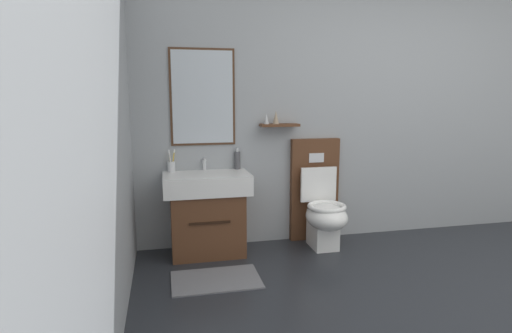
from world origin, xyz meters
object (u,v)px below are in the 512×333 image
(vanity_sink_left, at_px, (207,211))
(soap_dispenser, at_px, (237,160))
(toothbrush_cup, at_px, (171,166))
(toilet, at_px, (320,206))

(vanity_sink_left, bearing_deg, soap_dispenser, 28.19)
(soap_dispenser, bearing_deg, toothbrush_cup, -179.02)
(soap_dispenser, bearing_deg, vanity_sink_left, -151.81)
(toilet, distance_m, toothbrush_cup, 1.44)
(toothbrush_cup, distance_m, soap_dispenser, 0.60)
(toilet, bearing_deg, soap_dispenser, 167.39)
(vanity_sink_left, height_order, soap_dispenser, soap_dispenser)
(toothbrush_cup, height_order, soap_dispenser, toothbrush_cup)
(vanity_sink_left, distance_m, toilet, 1.07)
(vanity_sink_left, xyz_separation_m, soap_dispenser, (0.31, 0.16, 0.43))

